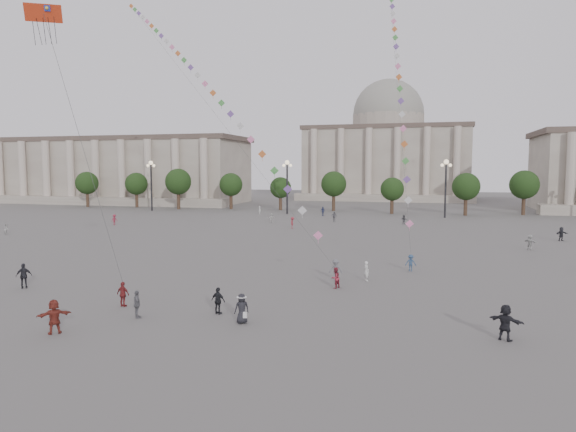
# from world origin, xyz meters

# --- Properties ---
(ground) EXTENTS (360.00, 360.00, 0.00)m
(ground) POSITION_xyz_m (0.00, 0.00, 0.00)
(ground) COLOR #5F5C59
(ground) RESTS_ON ground
(hall_west) EXTENTS (84.00, 26.22, 17.20)m
(hall_west) POSITION_xyz_m (-75.00, 93.89, 8.43)
(hall_west) COLOR gray
(hall_west) RESTS_ON ground
(hall_central) EXTENTS (48.30, 34.30, 35.50)m
(hall_central) POSITION_xyz_m (0.00, 129.22, 14.23)
(hall_central) COLOR gray
(hall_central) RESTS_ON ground
(tree_row) EXTENTS (137.12, 5.12, 8.00)m
(tree_row) POSITION_xyz_m (0.00, 78.00, 5.39)
(tree_row) COLOR #39271C
(tree_row) RESTS_ON ground
(lamp_post_far_west) EXTENTS (2.00, 0.90, 10.65)m
(lamp_post_far_west) POSITION_xyz_m (-45.00, 70.00, 7.35)
(lamp_post_far_west) COLOR #262628
(lamp_post_far_west) RESTS_ON ground
(lamp_post_mid_west) EXTENTS (2.00, 0.90, 10.65)m
(lamp_post_mid_west) POSITION_xyz_m (-15.00, 70.00, 7.35)
(lamp_post_mid_west) COLOR #262628
(lamp_post_mid_west) RESTS_ON ground
(lamp_post_mid_east) EXTENTS (2.00, 0.90, 10.65)m
(lamp_post_mid_east) POSITION_xyz_m (15.00, 70.00, 7.35)
(lamp_post_mid_east) COLOR #262628
(lamp_post_mid_east) RESTS_ON ground
(person_crowd_0) EXTENTS (1.03, 1.04, 1.76)m
(person_crowd_0) POSITION_xyz_m (-7.40, 68.00, 0.88)
(person_crowd_0) COLOR navy
(person_crowd_0) RESTS_ON ground
(person_crowd_1) EXTENTS (0.79, 0.89, 1.50)m
(person_crowd_1) POSITION_xyz_m (-43.79, 29.33, 0.75)
(person_crowd_1) COLOR beige
(person_crowd_1) RESTS_ON ground
(person_crowd_2) EXTENTS (0.98, 1.25, 1.69)m
(person_crowd_2) POSITION_xyz_m (-36.55, 43.71, 0.85)
(person_crowd_2) COLOR maroon
(person_crowd_2) RESTS_ON ground
(person_crowd_3) EXTENTS (1.85, 1.34, 1.93)m
(person_crowd_3) POSITION_xyz_m (15.80, 0.50, 0.97)
(person_crowd_3) COLOR black
(person_crowd_3) RESTS_ON ground
(person_crowd_4) EXTENTS (1.38, 1.36, 1.58)m
(person_crowd_4) POSITION_xyz_m (-13.18, 53.36, 0.79)
(person_crowd_4) COLOR silver
(person_crowd_4) RESTS_ON ground
(person_crowd_6) EXTENTS (1.15, 0.71, 1.71)m
(person_crowd_6) POSITION_xyz_m (4.66, 12.69, 0.86)
(person_crowd_6) COLOR slate
(person_crowd_6) RESTS_ON ground
(person_crowd_7) EXTENTS (1.47, 1.48, 1.71)m
(person_crowd_7) POSITION_xyz_m (22.88, 33.59, 0.85)
(person_crowd_7) COLOR #BABBB7
(person_crowd_7) RESTS_ON ground
(person_crowd_9) EXTENTS (1.68, 1.19, 1.74)m
(person_crowd_9) POSITION_xyz_m (28.04, 42.35, 0.87)
(person_crowd_9) COLOR #212227
(person_crowd_9) RESTS_ON ground
(person_crowd_10) EXTENTS (0.66, 0.71, 1.63)m
(person_crowd_10) POSITION_xyz_m (-20.06, 68.00, 0.81)
(person_crowd_10) COLOR white
(person_crowd_10) RESTS_ON ground
(person_crowd_12) EXTENTS (1.32, 1.26, 1.50)m
(person_crowd_12) POSITION_xyz_m (8.22, 56.96, 0.75)
(person_crowd_12) COLOR #5A5B5E
(person_crowd_12) RESTS_ON ground
(person_crowd_13) EXTENTS (0.63, 0.70, 1.60)m
(person_crowd_13) POSITION_xyz_m (7.12, 13.01, 0.80)
(person_crowd_13) COLOR silver
(person_crowd_13) RESTS_ON ground
(person_crowd_16) EXTENTS (1.11, 0.71, 1.75)m
(person_crowd_16) POSITION_xyz_m (-3.42, 57.84, 0.87)
(person_crowd_16) COLOR #5E5D62
(person_crowd_16) RESTS_ON ground
(person_crowd_17) EXTENTS (0.86, 1.24, 1.76)m
(person_crowd_17) POSITION_xyz_m (-7.71, 46.22, 0.88)
(person_crowd_17) COLOR maroon
(person_crowd_17) RESTS_ON ground
(tourist_0) EXTENTS (1.02, 0.54, 1.65)m
(tourist_0) POSITION_xyz_m (-7.42, 1.09, 0.82)
(tourist_0) COLOR maroon
(tourist_0) RESTS_ON ground
(tourist_1) EXTENTS (1.05, 0.62, 1.68)m
(tourist_1) POSITION_xyz_m (-0.72, 1.11, 0.84)
(tourist_1) COLOR black
(tourist_1) RESTS_ON ground
(tourist_2) EXTENTS (1.69, 1.62, 1.92)m
(tourist_2) POSITION_xyz_m (-7.91, -4.77, 0.96)
(tourist_2) COLOR maroon
(tourist_2) RESTS_ON ground
(tourist_3) EXTENTS (0.98, 1.02, 1.71)m
(tourist_3) POSITION_xyz_m (-5.13, -0.96, 0.85)
(tourist_3) COLOR slate
(tourist_3) RESTS_ON ground
(tourist_4) EXTENTS (1.18, 1.02, 1.91)m
(tourist_4) POSITION_xyz_m (-17.59, 3.68, 0.95)
(tourist_4) COLOR #222227
(tourist_4) RESTS_ON ground
(kite_flyer_0) EXTENTS (0.92, 0.98, 1.60)m
(kite_flyer_0) POSITION_xyz_m (5.13, 9.85, 0.80)
(kite_flyer_0) COLOR maroon
(kite_flyer_0) RESTS_ON ground
(kite_flyer_1) EXTENTS (0.99, 0.61, 1.48)m
(kite_flyer_1) POSITION_xyz_m (10.44, 17.95, 0.74)
(kite_flyer_1) COLOR navy
(kite_flyer_1) RESTS_ON ground
(hat_person) EXTENTS (1.02, 0.95, 1.76)m
(hat_person) POSITION_xyz_m (1.36, -0.30, 0.91)
(hat_person) COLOR black
(hat_person) RESTS_ON ground
(dragon_kite) EXTENTS (3.33, 1.54, 17.97)m
(dragon_kite) POSITION_xyz_m (-11.83, 0.16, 17.91)
(dragon_kite) COLOR red
(dragon_kite) RESTS_ON ground
(kite_train_west) EXTENTS (41.47, 40.25, 68.92)m
(kite_train_west) POSITION_xyz_m (-16.85, 31.44, 20.85)
(kite_train_west) COLOR #3F3F3F
(kite_train_west) RESTS_ON ground
(kite_train_mid) EXTENTS (6.68, 42.31, 61.71)m
(kite_train_mid) POSITION_xyz_m (7.27, 40.48, 25.45)
(kite_train_mid) COLOR #3F3F3F
(kite_train_mid) RESTS_ON ground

